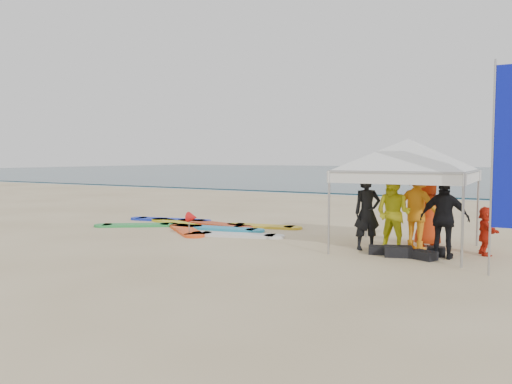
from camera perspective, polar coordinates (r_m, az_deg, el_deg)
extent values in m
plane|color=beige|center=(10.87, -8.65, -7.09)|extent=(120.00, 120.00, 0.00)
cube|color=#0C2633|center=(68.73, 24.02, 1.95)|extent=(160.00, 84.00, 0.08)
cube|color=silver|center=(27.47, 15.52, -0.49)|extent=(160.00, 1.20, 0.01)
imported|color=black|center=(11.47, 12.58, -2.30)|extent=(0.73, 0.70, 1.68)
imported|color=#F6F722|center=(11.45, 15.42, -2.36)|extent=(0.94, 0.80, 1.69)
imported|color=orange|center=(11.78, 18.00, -1.65)|extent=(1.39, 1.03, 1.92)
imported|color=black|center=(10.92, 20.74, -2.86)|extent=(0.98, 0.42, 1.65)
imported|color=red|center=(12.31, 19.04, -2.10)|extent=(0.94, 0.78, 1.64)
imported|color=red|center=(11.67, 24.75, -4.06)|extent=(0.61, 1.01, 1.04)
cylinder|color=#A5A5A8|center=(13.31, 12.50, -1.23)|extent=(0.05, 0.05, 1.78)
cylinder|color=#A5A5A8|center=(12.79, 24.02, -1.70)|extent=(0.05, 0.05, 1.78)
cylinder|color=#A5A5A8|center=(10.79, 8.33, -2.38)|extent=(0.05, 0.05, 1.78)
cylinder|color=#A5A5A8|center=(10.15, 22.55, -3.05)|extent=(0.05, 0.05, 1.78)
cube|color=white|center=(10.33, 15.29, 1.52)|extent=(2.77, 0.02, 0.24)
cube|color=white|center=(12.93, 18.22, 1.93)|extent=(2.77, 0.02, 0.24)
cube|color=white|center=(11.99, 10.68, 1.92)|extent=(0.02, 2.77, 0.24)
cube|color=white|center=(11.41, 23.48, 1.55)|extent=(0.02, 2.77, 0.24)
pyramid|color=white|center=(11.63, 17.00, 5.85)|extent=(3.78, 3.78, 0.71)
cylinder|color=#A5A5A8|center=(9.59, 25.37, 2.41)|extent=(0.04, 0.04, 3.76)
cylinder|color=#A5A5A8|center=(13.38, -7.66, -3.69)|extent=(0.02, 0.02, 0.60)
cone|color=red|center=(13.29, -7.26, -2.88)|extent=(0.28, 0.28, 0.28)
cube|color=black|center=(10.93, 15.94, -6.55)|extent=(0.64, 0.52, 0.22)
cube|color=black|center=(10.79, 18.69, -6.86)|extent=(0.54, 0.47, 0.18)
cube|color=black|center=(11.16, 14.03, -6.45)|extent=(0.59, 0.52, 0.16)
cube|color=black|center=(11.22, 19.88, -6.42)|extent=(0.41, 0.33, 0.20)
cube|color=#BF3816|center=(15.40, -4.91, -3.65)|extent=(2.42, 0.89, 0.07)
cube|color=silver|center=(13.17, -2.14, -4.95)|extent=(2.06, 1.06, 0.07)
cube|color=green|center=(15.49, -13.53, -3.70)|extent=(1.91, 1.55, 0.07)
cube|color=gold|center=(15.73, -9.16, -3.53)|extent=(2.13, 1.28, 0.07)
cube|color=#FF4E15|center=(14.14, -7.98, -4.36)|extent=(1.86, 1.68, 0.07)
cube|color=#152BBA|center=(16.57, -9.78, -3.16)|extent=(2.39, 0.99, 0.07)
cube|color=#2490C1|center=(14.41, -4.28, -4.18)|extent=(2.31, 0.83, 0.07)
cube|color=gold|center=(14.81, 0.90, -3.94)|extent=(1.86, 0.83, 0.07)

